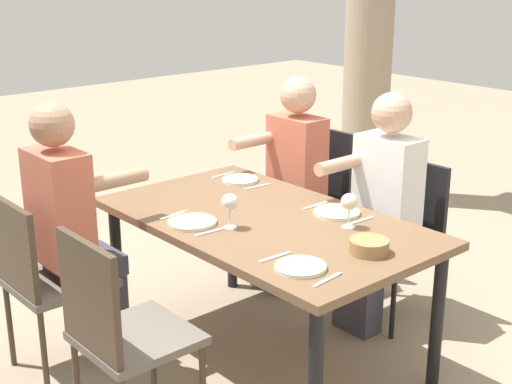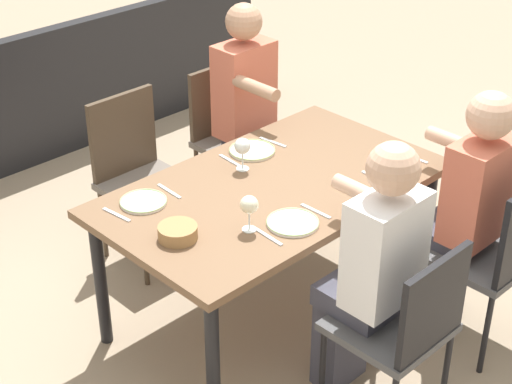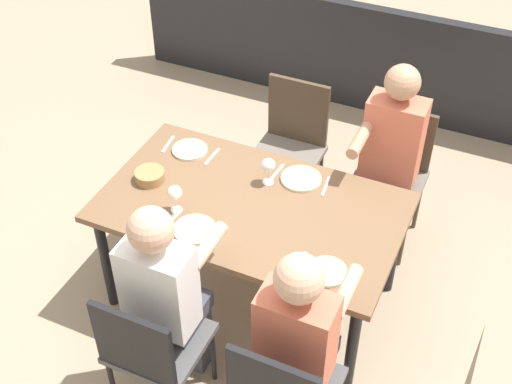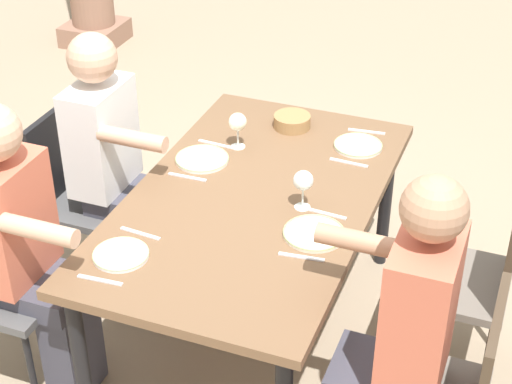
# 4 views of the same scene
# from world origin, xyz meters

# --- Properties ---
(ground_plane) EXTENTS (16.00, 16.00, 0.00)m
(ground_plane) POSITION_xyz_m (0.00, 0.00, 0.00)
(ground_plane) COLOR gray
(dining_table) EXTENTS (1.65, 0.96, 0.75)m
(dining_table) POSITION_xyz_m (0.00, 0.00, 0.68)
(dining_table) COLOR brown
(dining_table) RESTS_ON ground
(chair_west_south) EXTENTS (0.44, 0.44, 0.91)m
(chair_west_south) POSITION_xyz_m (-0.57, -0.90, 0.53)
(chair_west_south) COLOR #6A6158
(chair_west_south) RESTS_ON ground
(chair_mid_north) EXTENTS (0.44, 0.44, 0.87)m
(chair_mid_north) POSITION_xyz_m (0.13, 0.90, 0.51)
(chair_mid_north) COLOR #4F4F50
(chair_mid_north) RESTS_ON ground
(chair_mid_south) EXTENTS (0.44, 0.44, 0.93)m
(chair_mid_south) POSITION_xyz_m (0.13, -0.90, 0.53)
(chair_mid_south) COLOR #6A6158
(chair_mid_south) RESTS_ON ground
(diner_woman_green) EXTENTS (0.35, 0.50, 1.29)m
(diner_woman_green) POSITION_xyz_m (-0.57, 0.70, 0.70)
(diner_woman_green) COLOR #3F3F4C
(diner_woman_green) RESTS_ON ground
(diner_man_white) EXTENTS (0.34, 0.50, 1.29)m
(diner_man_white) POSITION_xyz_m (0.12, 0.70, 0.69)
(diner_man_white) COLOR #3F3F4C
(diner_man_white) RESTS_ON ground
(diner_guest_third) EXTENTS (0.35, 0.49, 1.33)m
(diner_guest_third) POSITION_xyz_m (-0.56, -0.72, 0.71)
(diner_guest_third) COLOR #3F3F4C
(diner_guest_third) RESTS_ON ground
(patio_railing) EXTENTS (4.05, 0.10, 0.90)m
(patio_railing) POSITION_xyz_m (0.00, -2.29, 0.45)
(patio_railing) COLOR black
(patio_railing) RESTS_ON ground
(plate_0) EXTENTS (0.21, 0.21, 0.02)m
(plate_0) POSITION_xyz_m (-0.55, 0.30, 0.76)
(plate_0) COLOR white
(plate_0) RESTS_ON dining_table
(fork_0) EXTENTS (0.03, 0.17, 0.01)m
(fork_0) POSITION_xyz_m (-0.70, 0.30, 0.75)
(fork_0) COLOR silver
(fork_0) RESTS_ON dining_table
(spoon_0) EXTENTS (0.03, 0.17, 0.01)m
(spoon_0) POSITION_xyz_m (-0.40, 0.30, 0.75)
(spoon_0) COLOR silver
(spoon_0) RESTS_ON dining_table
(plate_1) EXTENTS (0.24, 0.24, 0.02)m
(plate_1) POSITION_xyz_m (-0.17, -0.31, 0.76)
(plate_1) COLOR silver
(plate_1) RESTS_ON dining_table
(wine_glass_1) EXTENTS (0.08, 0.08, 0.17)m
(wine_glass_1) POSITION_xyz_m (-0.01, -0.21, 0.87)
(wine_glass_1) COLOR white
(wine_glass_1) RESTS_ON dining_table
(fork_1) EXTENTS (0.03, 0.17, 0.01)m
(fork_1) POSITION_xyz_m (-0.32, -0.31, 0.75)
(fork_1) COLOR silver
(fork_1) RESTS_ON dining_table
(spoon_1) EXTENTS (0.03, 0.17, 0.01)m
(spoon_1) POSITION_xyz_m (-0.02, -0.31, 0.75)
(spoon_1) COLOR silver
(spoon_1) RESTS_ON dining_table
(plate_2) EXTENTS (0.23, 0.23, 0.02)m
(plate_2) POSITION_xyz_m (0.18, 0.31, 0.76)
(plate_2) COLOR white
(plate_2) RESTS_ON dining_table
(wine_glass_2) EXTENTS (0.08, 0.08, 0.17)m
(wine_glass_2) POSITION_xyz_m (0.35, 0.21, 0.87)
(wine_glass_2) COLOR white
(wine_glass_2) RESTS_ON dining_table
(fork_2) EXTENTS (0.02, 0.17, 0.01)m
(fork_2) POSITION_xyz_m (0.03, 0.31, 0.75)
(fork_2) COLOR silver
(fork_2) RESTS_ON dining_table
(spoon_2) EXTENTS (0.03, 0.17, 0.01)m
(spoon_2) POSITION_xyz_m (0.33, 0.31, 0.75)
(spoon_2) COLOR silver
(spoon_2) RESTS_ON dining_table
(plate_3) EXTENTS (0.22, 0.22, 0.02)m
(plate_3) POSITION_xyz_m (0.54, -0.29, 0.76)
(plate_3) COLOR white
(plate_3) RESTS_ON dining_table
(fork_3) EXTENTS (0.02, 0.17, 0.01)m
(fork_3) POSITION_xyz_m (0.39, -0.29, 0.75)
(fork_3) COLOR silver
(fork_3) RESTS_ON dining_table
(spoon_3) EXTENTS (0.03, 0.17, 0.01)m
(spoon_3) POSITION_xyz_m (0.69, -0.29, 0.75)
(spoon_3) COLOR silver
(spoon_3) RESTS_ON dining_table
(bread_basket) EXTENTS (0.17, 0.17, 0.06)m
(bread_basket) POSITION_xyz_m (0.61, 0.04, 0.78)
(bread_basket) COLOR #9E7547
(bread_basket) RESTS_ON dining_table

